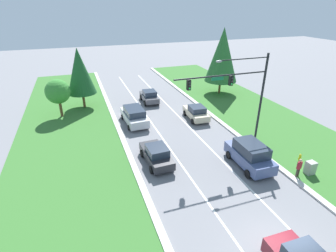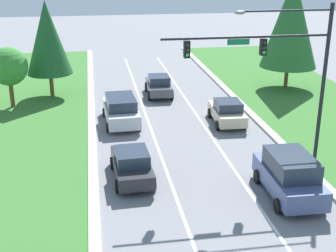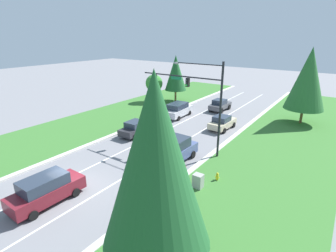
# 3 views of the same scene
# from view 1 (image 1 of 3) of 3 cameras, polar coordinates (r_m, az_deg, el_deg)

# --- Properties ---
(lane_stripe_inner_right) EXTENTS (0.14, 81.00, 0.01)m
(lane_stripe_inner_right) POSITION_cam_1_polar(r_m,az_deg,el_deg) (17.98, 28.01, -22.17)
(lane_stripe_inner_right) COLOR white
(lane_stripe_inner_right) RESTS_ON ground_plane
(traffic_signal_mast) EXTENTS (8.50, 0.41, 8.63)m
(traffic_signal_mast) POSITION_cam_1_polar(r_m,az_deg,el_deg) (23.29, 15.45, 7.72)
(traffic_signal_mast) COLOR black
(traffic_signal_mast) RESTS_ON ground_plane
(silver_suv) EXTENTS (2.42, 5.09, 1.89)m
(silver_suv) POSITION_cam_1_polar(r_m,az_deg,el_deg) (29.55, -7.36, 2.29)
(silver_suv) COLOR silver
(silver_suv) RESTS_ON ground_plane
(slate_blue_suv) EXTENTS (2.33, 4.79, 2.14)m
(slate_blue_suv) POSITION_cam_1_polar(r_m,az_deg,el_deg) (22.71, 17.36, -5.93)
(slate_blue_suv) COLOR #475684
(slate_blue_suv) RESTS_ON ground_plane
(graphite_sedan) EXTENTS (2.09, 4.27, 1.70)m
(graphite_sedan) POSITION_cam_1_polar(r_m,az_deg,el_deg) (35.92, -4.09, 6.48)
(graphite_sedan) COLOR #4C4C51
(graphite_sedan) RESTS_ON ground_plane
(charcoal_sedan) EXTENTS (2.09, 4.41, 1.65)m
(charcoal_sedan) POSITION_cam_1_polar(r_m,az_deg,el_deg) (22.21, -2.53, -6.20)
(charcoal_sedan) COLOR #28282D
(charcoal_sedan) RESTS_ON ground_plane
(champagne_sedan) EXTENTS (2.16, 4.23, 1.64)m
(champagne_sedan) POSITION_cam_1_polar(r_m,az_deg,el_deg) (30.68, 6.16, 2.94)
(champagne_sedan) COLOR beige
(champagne_sedan) RESTS_ON ground_plane
(utility_cabinet) EXTENTS (0.70, 0.60, 1.14)m
(utility_cabinet) POSITION_cam_1_polar(r_m,az_deg,el_deg) (23.78, 28.56, -8.06)
(utility_cabinet) COLOR #9E9E99
(utility_cabinet) RESTS_ON ground_plane
(pedestrian) EXTENTS (0.43, 0.32, 1.69)m
(pedestrian) POSITION_cam_1_polar(r_m,az_deg,el_deg) (22.72, 26.60, -8.08)
(pedestrian) COLOR #42382D
(pedestrian) RESTS_ON ground_plane
(fire_hydrant) EXTENTS (0.34, 0.20, 0.70)m
(fire_hydrant) POSITION_cam_1_polar(r_m,az_deg,el_deg) (25.34, 26.76, -6.17)
(fire_hydrant) COLOR gold
(fire_hydrant) RESTS_ON ground_plane
(conifer_far_right_tree) EXTENTS (4.66, 4.66, 9.41)m
(conifer_far_right_tree) POSITION_cam_1_polar(r_m,az_deg,el_deg) (39.17, 11.75, 14.89)
(conifer_far_right_tree) COLOR brown
(conifer_far_right_tree) RESTS_ON ground_plane
(oak_far_left_tree) EXTENTS (2.81, 2.81, 4.55)m
(oak_far_left_tree) POSITION_cam_1_polar(r_m,az_deg,el_deg) (32.89, -22.87, 6.89)
(oak_far_left_tree) COLOR brown
(oak_far_left_tree) RESTS_ON ground_plane
(conifer_mid_left_tree) EXTENTS (3.52, 3.52, 7.60)m
(conifer_mid_left_tree) POSITION_cam_1_polar(r_m,az_deg,el_deg) (34.62, -18.68, 11.25)
(conifer_mid_left_tree) COLOR brown
(conifer_mid_left_tree) RESTS_ON ground_plane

